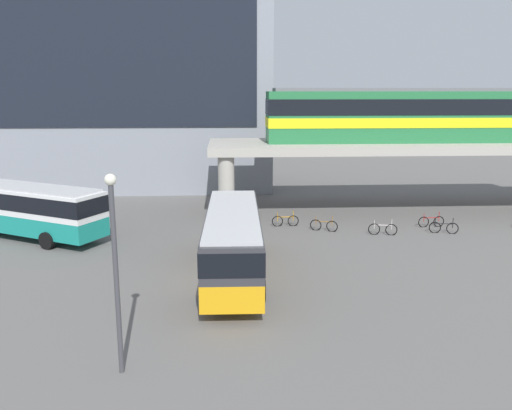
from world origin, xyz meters
TOP-DOWN VIEW (x-y plane):
  - ground_plane at (0.00, 10.00)m, footprint 120.00×120.00m
  - station_building at (-8.93, 26.85)m, footprint 27.43×12.25m
  - elevated_platform at (16.48, 14.51)m, footprint 33.72×7.33m
  - train at (15.43, 14.51)m, footprint 23.34×2.96m
  - bus_main at (1.11, 0.80)m, footprint 2.93×11.09m
  - bus_secondary at (-11.43, 8.41)m, footprint 10.90×7.55m
  - bicycle_orange at (4.69, 10.18)m, footprint 1.79×0.14m
  - bicycle_red at (14.23, 9.45)m, footprint 1.79×0.21m
  - bicycle_brown at (7.01, 8.84)m, footprint 1.69×0.71m
  - bicycle_silver at (10.49, 7.71)m, footprint 1.77×0.40m
  - bicycle_black at (14.41, 7.86)m, footprint 1.74×0.53m
  - pedestrian_near_building at (2.59, 11.76)m, footprint 0.42×0.47m
  - lamp_post at (-2.57, -7.81)m, footprint 0.36×0.36m

SIDE VIEW (x-z plane):
  - ground_plane at x=0.00m, z-range 0.00..0.00m
  - bicycle_orange at x=4.69m, z-range -0.16..0.88m
  - bicycle_red at x=14.23m, z-range -0.16..0.88m
  - bicycle_brown at x=7.01m, z-range -0.16..0.88m
  - bicycle_silver at x=10.49m, z-range -0.16..0.88m
  - bicycle_black at x=14.41m, z-range -0.16..0.88m
  - pedestrian_near_building at x=2.59m, z-range -0.05..1.56m
  - bus_main at x=1.11m, z-range 0.38..3.60m
  - bus_secondary at x=-11.43m, z-range 0.38..3.60m
  - lamp_post at x=-2.57m, z-range 0.57..7.00m
  - elevated_platform at x=16.48m, z-range 1.92..7.02m
  - train at x=15.43m, z-range 5.14..8.98m
  - station_building at x=-8.93m, z-range 0.00..21.43m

